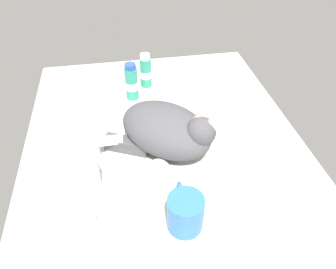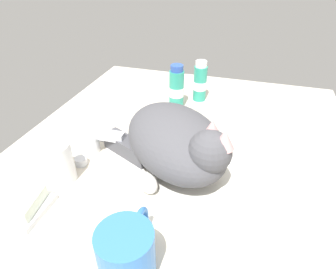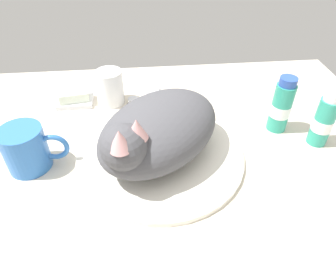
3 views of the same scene
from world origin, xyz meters
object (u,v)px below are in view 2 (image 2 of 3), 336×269
toothpaste_bottle (177,88)px  mouthwash_bottle (200,82)px  soap_bar (26,203)px  cat (177,142)px  rinse_cup (57,163)px  coffee_mug (128,254)px  faucet (96,142)px

toothpaste_bottle → mouthwash_bottle: 9.07cm
soap_bar → cat: bearing=-49.5°
rinse_cup → mouthwash_bottle: 50.17cm
rinse_cup → soap_bar: (-9.46, 0.46, -2.03)cm
cat → coffee_mug: cat is taller
toothpaste_bottle → faucet: bearing=156.5°
rinse_cup → soap_bar: size_ratio=1.21×
rinse_cup → toothpaste_bottle: bearing=-21.0°
faucet → mouthwash_bottle: size_ratio=1.06×
cat → mouthwash_bottle: bearing=3.3°
coffee_mug → toothpaste_bottle: toothpaste_bottle is taller
faucet → soap_bar: faucet is taller
soap_bar → coffee_mug: bearing=-103.7°
mouthwash_bottle → cat: bearing=-176.7°
coffee_mug → rinse_cup: (14.98, 22.17, -0.08)cm
cat → rinse_cup: (-10.25, 22.61, -2.96)cm
faucet → toothpaste_bottle: (27.71, -12.06, 3.38)cm
coffee_mug → soap_bar: 23.39cm
soap_bar → toothpaste_bottle: 50.67cm
toothpaste_bottle → soap_bar: bearing=162.4°
mouthwash_bottle → soap_bar: bearing=159.2°
faucet → cat: size_ratio=0.40×
faucet → rinse_cup: (-11.00, 2.76, 1.68)cm
cat → soap_bar: (-19.70, 23.08, -4.99)cm
coffee_mug → rinse_cup: size_ratio=1.41×
faucet → toothpaste_bottle: 30.41cm
soap_bar → toothpaste_bottle: toothpaste_bottle is taller
rinse_cup → mouthwash_bottle: size_ratio=0.70×
cat → mouthwash_bottle: size_ratio=2.68×
toothpaste_bottle → mouthwash_bottle: size_ratio=1.04×
faucet → rinse_cup: size_ratio=1.51×
cat → coffee_mug: (-25.22, 0.44, -2.88)cm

